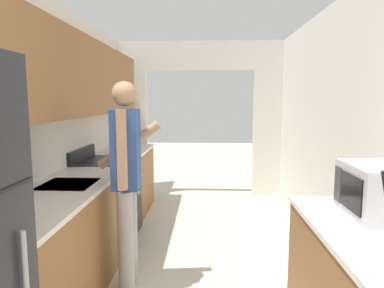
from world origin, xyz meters
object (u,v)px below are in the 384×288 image
Objects in this scene: person at (127,180)px; microwave at (378,191)px; range_oven at (109,198)px; knife at (124,152)px.

person is 1.79m from microwave.
knife is (0.05, 0.60, 0.45)m from range_oven.
microwave is 1.42× the size of knife.
person is at bearing 157.57° from microwave.
range_oven is at bearing 21.72° from person.
knife is at bearing 85.24° from range_oven.
person is 1.73m from knife.
microwave is (2.13, -1.76, 0.59)m from range_oven.
knife is at bearing 131.36° from microwave.
range_oven is 2.83m from microwave.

